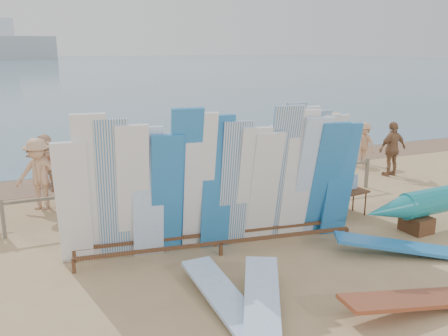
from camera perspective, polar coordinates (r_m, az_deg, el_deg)
name	(u,v)px	position (r m, az deg, el deg)	size (l,w,h in m)	color
ground	(223,261)	(9.60, -0.15, -11.15)	(160.00, 160.00, 0.00)	tan
ocean	(31,64)	(136.08, -22.24, 11.52)	(320.00, 240.00, 0.02)	slate
wet_sand_strip	(139,175)	(16.09, -10.25, -0.79)	(40.00, 2.60, 0.01)	#805F48
fence	(176,190)	(12.01, -5.78, -2.69)	(12.08, 0.08, 0.90)	#6F6754
main_surfboard_rack	(217,188)	(9.58, -0.88, -2.37)	(6.21, 1.54, 3.06)	brown
side_surfboard_rack	(302,164)	(11.95, 9.42, 0.46)	(2.62, 1.13, 2.92)	brown
vendor_table	(350,202)	(12.37, 14.93, -3.97)	(0.86, 0.66, 1.05)	brown
flat_board_b	(262,318)	(7.84, 4.56, -17.50)	(0.56, 2.70, 0.07)	#9BC3F9
flat_board_a	(226,307)	(8.09, 0.23, -16.36)	(0.56, 2.70, 0.07)	#9BC3F9
flat_board_d	(401,255)	(10.50, 20.55, -9.80)	(0.56, 2.70, 0.07)	#2573BC
flat_board_c	(416,311)	(8.57, 22.09, -15.62)	(0.56, 2.70, 0.07)	brown
beach_chair_left	(209,194)	(12.96, -1.81, -3.18)	(0.52, 0.54, 0.80)	red
beach_chair_right	(234,182)	(14.05, 1.22, -1.69)	(0.78, 0.78, 0.87)	red
stroller	(266,179)	(13.83, 5.07, -1.38)	(0.62, 0.80, 1.00)	red
beachgoer_1	(59,177)	(13.14, -19.20, -1.03)	(0.61, 0.33, 1.66)	#8C6042
beachgoer_10	(392,149)	(16.46, 19.60, 2.17)	(1.06, 0.46, 1.80)	#8C6042
beachgoer_9	(334,137)	(18.06, 13.07, 3.70)	(1.19, 0.49, 1.84)	tan
beachgoer_8	(247,155)	(14.61, 2.76, 1.62)	(0.90, 0.43, 1.84)	beige
beachgoer_extra_0	(363,143)	(17.84, 16.43, 2.86)	(0.99, 0.41, 1.54)	tan
beachgoer_7	(241,148)	(16.27, 2.01, 2.47)	(0.58, 0.32, 1.58)	#8C6042
beachgoer_4	(89,174)	(13.27, -15.97, -0.66)	(0.97, 0.42, 1.65)	#8C6042
beachgoer_3	(39,174)	(13.18, -21.37, -0.68)	(1.22, 0.50, 1.89)	tan
beachgoer_11	(45,160)	(15.45, -20.68, 0.92)	(1.48, 0.48, 1.60)	beige
beachgoer_6	(210,156)	(14.43, -1.72, 1.43)	(0.89, 0.43, 1.82)	tan
beachgoer_5	(137,150)	(15.87, -10.39, 2.20)	(1.60, 0.52, 1.73)	beige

